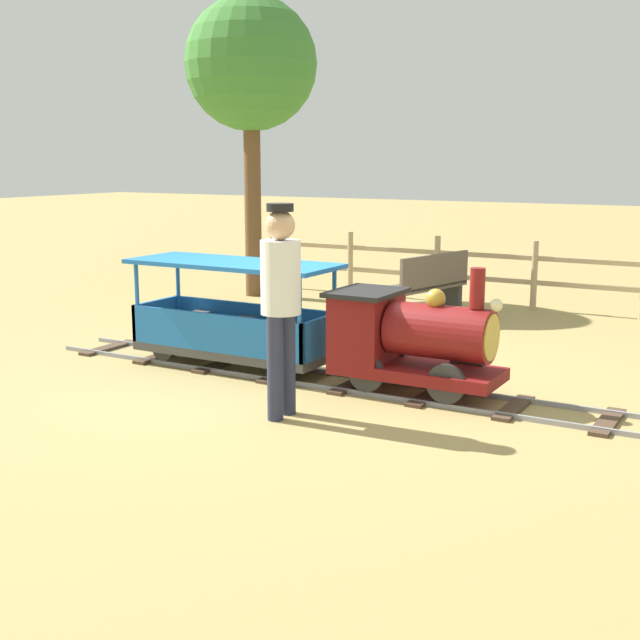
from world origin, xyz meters
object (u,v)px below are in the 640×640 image
passenger_car (234,324)px  oak_tree_near (251,67)px  conductor_person (281,293)px  locomotive (408,337)px  park_bench (426,287)px

passenger_car → oak_tree_near: 5.06m
oak_tree_near → conductor_person: bearing=36.3°
passenger_car → conductor_person: conductor_person is taller
locomotive → passenger_car: 1.77m
locomotive → passenger_car: bearing=-90.0°
conductor_person → oak_tree_near: 6.20m
locomotive → park_bench: 3.25m
park_bench → oak_tree_near: (-0.57, -2.89, 2.75)m
passenger_car → park_bench: size_ratio=1.47×
passenger_car → oak_tree_near: size_ratio=0.49×
park_bench → passenger_car: bearing=-12.0°
locomotive → park_bench: size_ratio=1.06×
locomotive → conductor_person: 1.29m
locomotive → oak_tree_near: oak_tree_near is taller
conductor_person → park_bench: 4.18m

